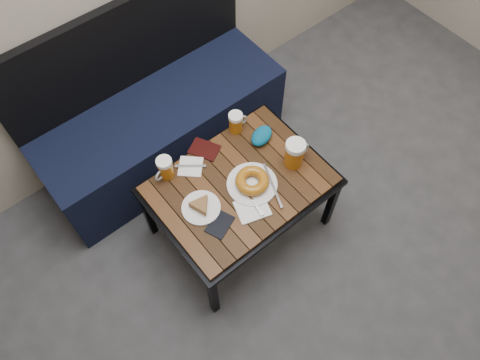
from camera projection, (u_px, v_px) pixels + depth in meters
ground at (412, 360)px, 2.25m from camera, size 4.00×4.00×0.00m
bench at (160, 123)px, 2.65m from camera, size 1.40×0.50×0.95m
cafe_table at (240, 188)px, 2.25m from camera, size 0.84×0.62×0.47m
beer_mug_left at (165, 168)px, 2.19m from camera, size 0.12×0.09×0.12m
beer_mug_centre at (236, 122)px, 2.33m from camera, size 0.11×0.07×0.12m
beer_mug_right at (295, 153)px, 2.21m from camera, size 0.14×0.10×0.15m
plate_pie at (201, 206)px, 2.13m from camera, size 0.18×0.18×0.05m
plate_bagel at (252, 182)px, 2.19m from camera, size 0.24×0.31×0.07m
napkin_left at (191, 167)px, 2.26m from camera, size 0.16×0.16×0.01m
napkin_right at (252, 209)px, 2.14m from camera, size 0.18×0.16×0.01m
passport_navy at (220, 224)px, 2.10m from camera, size 0.15×0.13×0.01m
passport_burgundy at (204, 149)px, 2.31m from camera, size 0.16×0.17×0.01m
knit_pouch at (262, 136)px, 2.32m from camera, size 0.16×0.13×0.06m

